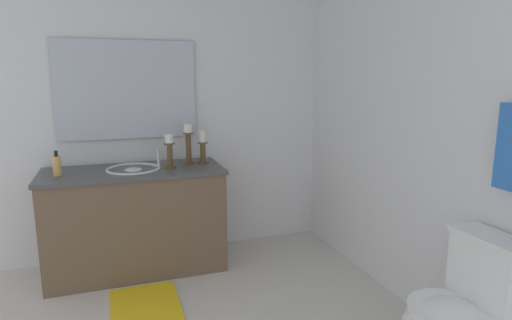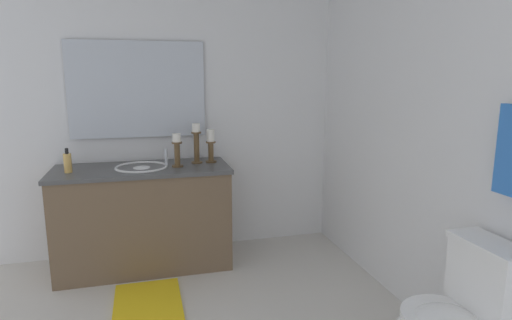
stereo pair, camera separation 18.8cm
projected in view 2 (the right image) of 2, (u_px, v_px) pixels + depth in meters
wall_back at (433, 123)px, 2.50m from camera, size 3.01×0.04×2.45m
wall_left at (164, 109)px, 3.56m from camera, size 0.04×2.94×2.45m
vanity_cabinet at (144, 217)px, 3.36m from camera, size 0.58×1.34×0.80m
sink_basin at (142, 172)px, 3.29m from camera, size 0.40×0.40×0.24m
mirror at (138, 90)px, 3.43m from camera, size 0.02×1.07×0.77m
candle_holder_tall at (211, 145)px, 3.46m from camera, size 0.09×0.09×0.27m
candle_holder_short at (196, 142)px, 3.42m from camera, size 0.09×0.09×0.32m
candle_holder_mid at (177, 149)px, 3.29m from camera, size 0.09×0.09×0.26m
soap_bottle at (68, 163)px, 3.10m from camera, size 0.06×0.06×0.18m
towel_near_vanity at (510, 150)px, 1.89m from camera, size 0.13×0.03×0.41m
bath_mat at (148, 303)px, 2.84m from camera, size 0.60×0.44×0.02m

